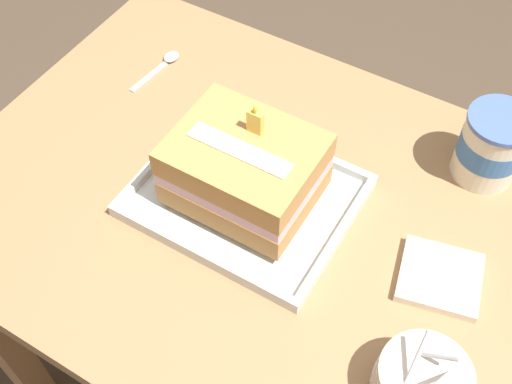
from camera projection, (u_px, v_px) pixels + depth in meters
The scene contains 8 objects.
ground_plane at pixel (263, 383), 1.66m from camera, with size 8.00×8.00×0.00m, color #4C3D2D.
dining_table at pixel (266, 248), 1.14m from camera, with size 1.04×0.75×0.78m.
foil_tray at pixel (245, 197), 1.04m from camera, with size 0.34×0.27×0.02m.
birthday_cake at pixel (245, 169), 0.98m from camera, with size 0.22×0.17×0.16m.
bowl_stack at pixel (421, 384), 0.83m from camera, with size 0.13×0.13×0.12m.
ice_cream_tub at pixel (491, 146), 1.03m from camera, with size 0.11×0.11×0.13m.
serving_spoon_near_tray at pixel (167, 61), 1.24m from camera, with size 0.03×0.13×0.01m.
napkin_pile at pixel (440, 278), 0.95m from camera, with size 0.14×0.13×0.02m.
Camera 1 is at (0.30, -0.53, 1.62)m, focal length 45.17 mm.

